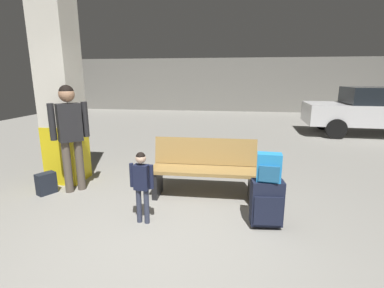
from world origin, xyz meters
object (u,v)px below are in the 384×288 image
(bench, at_px, (204,169))
(backpack_dark_floor, at_px, (46,183))
(suitcase, at_px, (267,203))
(adult, at_px, (70,127))
(structural_pillar, at_px, (61,93))
(child, at_px, (142,180))
(parked_car_side, at_px, (376,110))
(backpack_bright, at_px, (269,168))

(bench, relative_size, backpack_dark_floor, 4.73)
(suitcase, xyz_separation_m, adult, (-2.95, 0.74, 0.73))
(structural_pillar, distance_m, child, 2.43)
(suitcase, distance_m, backpack_dark_floor, 3.40)
(bench, bearing_deg, suitcase, -44.16)
(backpack_dark_floor, bearing_deg, suitcase, -9.46)
(adult, xyz_separation_m, parked_car_side, (6.96, 5.62, -0.24))
(bench, bearing_deg, child, -125.85)
(adult, bearing_deg, bench, 2.54)
(adult, bearing_deg, structural_pillar, 130.62)
(adult, bearing_deg, parked_car_side, 38.94)
(structural_pillar, xyz_separation_m, backpack_bright, (3.34, -1.18, -0.79))
(backpack_dark_floor, bearing_deg, parked_car_side, 38.29)
(structural_pillar, relative_size, adult, 1.85)
(bench, relative_size, backpack_bright, 4.73)
(child, bearing_deg, bench, 54.15)
(child, height_order, adult, adult)
(suitcase, xyz_separation_m, child, (-1.53, -0.11, 0.25))
(backpack_bright, distance_m, adult, 3.06)
(suitcase, bearing_deg, child, -176.03)
(structural_pillar, bearing_deg, bench, -8.09)
(child, xyz_separation_m, backpack_dark_floor, (-1.81, 0.66, -0.41))
(bench, distance_m, suitcase, 1.20)
(child, distance_m, parked_car_side, 8.52)
(suitcase, height_order, child, child)
(structural_pillar, xyz_separation_m, suitcase, (3.34, -1.18, -1.24))
(suitcase, bearing_deg, adult, 165.96)
(child, height_order, parked_car_side, parked_car_side)
(structural_pillar, height_order, suitcase, structural_pillar)
(bench, relative_size, child, 1.73)
(backpack_dark_floor, bearing_deg, structural_pillar, 89.10)
(structural_pillar, distance_m, adult, 0.78)
(bench, xyz_separation_m, backpack_dark_floor, (-2.49, -0.27, -0.28))
(backpack_bright, height_order, parked_car_side, parked_car_side)
(structural_pillar, bearing_deg, backpack_dark_floor, -90.90)
(suitcase, height_order, parked_car_side, parked_car_side)
(structural_pillar, xyz_separation_m, child, (1.80, -1.29, -0.99))
(bench, bearing_deg, adult, -177.46)
(bench, bearing_deg, structural_pillar, 171.91)
(structural_pillar, relative_size, backpack_dark_floor, 9.24)
(child, relative_size, adult, 0.55)
(bench, height_order, suitcase, bench)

